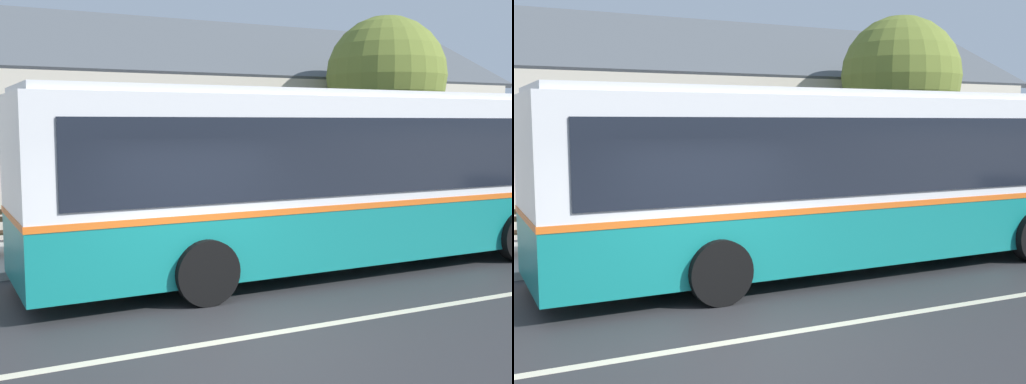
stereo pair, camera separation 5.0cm
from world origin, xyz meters
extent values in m
plane|color=#2D2D30|center=(0.00, 0.00, 0.00)|extent=(300.00, 300.00, 0.00)
cube|color=#9E9E99|center=(0.00, 6.00, 0.07)|extent=(60.00, 3.00, 0.15)
cube|color=beige|center=(0.00, 0.00, 0.00)|extent=(60.00, 0.16, 0.01)
cube|color=beige|center=(2.63, 12.94, 1.97)|extent=(22.59, 8.54, 3.95)
cube|color=#4C5156|center=(2.63, 10.80, 4.97)|extent=(23.19, 4.34, 2.18)
cube|color=#4C5156|center=(2.63, 15.07, 4.97)|extent=(23.19, 4.34, 2.18)
cube|color=black|center=(10.54, 8.64, 2.17)|extent=(1.10, 0.06, 1.30)
cube|color=#4C3323|center=(6.02, 8.64, 1.05)|extent=(1.00, 0.06, 2.10)
cube|color=#147F7A|center=(3.36, 2.90, 0.78)|extent=(11.46, 2.71, 1.00)
cube|color=orange|center=(3.36, 2.90, 1.33)|extent=(11.48, 2.73, 0.10)
cube|color=white|center=(3.36, 2.90, 2.27)|extent=(11.46, 2.71, 1.78)
cube|color=white|center=(3.36, 2.90, 3.21)|extent=(11.22, 2.59, 0.12)
cube|color=black|center=(3.33, 4.16, 2.17)|extent=(10.50, 0.23, 1.28)
cube|color=black|center=(3.38, 1.64, 2.17)|extent=(10.50, 0.23, 1.28)
cube|color=#B21919|center=(1.91, 4.14, 0.78)|extent=(3.19, 0.09, 0.70)
cube|color=black|center=(7.78, 4.25, 1.54)|extent=(0.90, 0.05, 2.53)
cylinder|color=black|center=(6.87, 4.22, 0.50)|extent=(1.01, 0.30, 1.00)
cylinder|color=black|center=(0.20, 4.09, 0.50)|extent=(1.01, 0.30, 1.00)
cylinder|color=black|center=(0.24, 1.59, 0.50)|extent=(1.01, 0.30, 1.00)
cube|color=brown|center=(-1.83, 6.18, 0.60)|extent=(1.52, 0.10, 0.04)
cube|color=brown|center=(-1.83, 6.04, 0.60)|extent=(1.52, 0.10, 0.04)
cube|color=brown|center=(-1.83, 5.89, 0.60)|extent=(1.52, 0.10, 0.04)
cube|color=brown|center=(-1.83, 5.77, 0.90)|extent=(1.52, 0.04, 0.10)
cube|color=brown|center=(-1.83, 5.77, 1.04)|extent=(1.52, 0.04, 0.10)
cube|color=black|center=(-1.22, 6.04, 0.38)|extent=(0.08, 0.43, 0.45)
cylinder|color=#4C3828|center=(7.74, 7.12, 1.46)|extent=(0.36, 0.36, 2.92)
sphere|color=olive|center=(7.74, 7.12, 3.97)|extent=(3.24, 3.24, 3.24)
camera|label=1|loc=(-3.25, -7.14, 2.73)|focal=45.00mm
camera|label=2|loc=(-3.20, -7.17, 2.73)|focal=45.00mm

